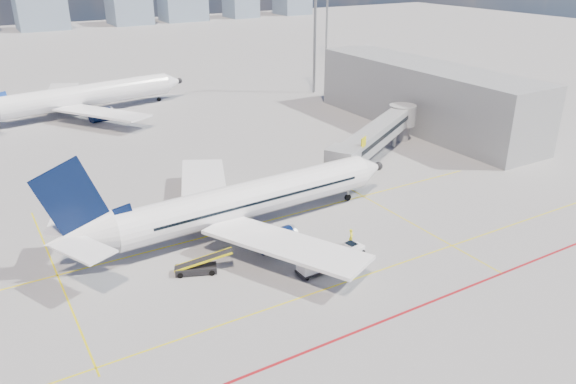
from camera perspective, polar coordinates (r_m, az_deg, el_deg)
name	(u,v)px	position (r m, az deg, el deg)	size (l,w,h in m)	color
ground	(297,256)	(53.03, 0.95, -6.53)	(420.00, 420.00, 0.00)	gray
apron_markings	(315,277)	(49.94, 2.76, -8.59)	(90.00, 35.12, 0.01)	#D9CB0B
jet_bridge	(380,134)	(77.04, 9.28, 5.88)	(23.55, 15.78, 6.30)	gray
terminal_block	(424,96)	(93.94, 13.61, 9.47)	(10.00, 42.00, 10.00)	gray
floodlight_mast_ne	(315,23)	(113.58, 2.76, 16.77)	(3.20, 0.61, 25.45)	gray
floodlight_mast_far	(327,4)	(157.50, 4.01, 18.55)	(3.20, 0.61, 25.45)	gray
main_aircraft	(237,203)	(56.27, -5.16, -1.10)	(37.73, 32.87, 11.02)	white
second_aircraft	(78,97)	(104.70, -20.52, 9.03)	(39.95, 34.59, 11.72)	white
baggage_tug	(353,249)	(53.20, 6.61, -5.78)	(2.12, 1.47, 1.37)	white
cargo_dolly	(316,262)	(50.02, 2.87, -7.14)	(3.55, 1.62, 1.93)	black
belt_loader	(197,268)	(50.80, -9.18, -7.59)	(5.19, 3.00, 2.12)	black
ramp_worker	(351,237)	(54.88, 6.43, -4.57)	(0.62, 0.41, 1.71)	#FDF41A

